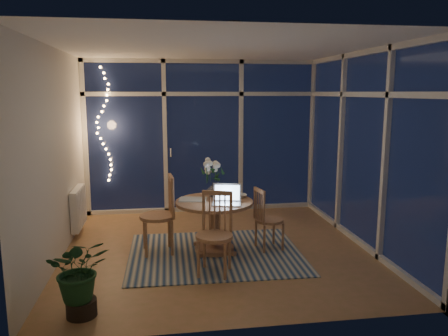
{
  "coord_description": "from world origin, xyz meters",
  "views": [
    {
      "loc": [
        -0.74,
        -5.49,
        2.06
      ],
      "look_at": [
        0.11,
        0.25,
        1.05
      ],
      "focal_mm": 35.0,
      "sensor_mm": 36.0,
      "label": 1
    }
  ],
  "objects": [
    {
      "name": "fairy_lights",
      "position": [
        -1.65,
        1.88,
        1.52
      ],
      "size": [
        0.24,
        0.1,
        1.85
      ],
      "primitive_type": null,
      "color": "#FFB666",
      "rests_on": "window_wall_back"
    },
    {
      "name": "garden_shrubs",
      "position": [
        -0.8,
        3.4,
        0.45
      ],
      "size": [
        0.9,
        0.9,
        0.9
      ],
      "primitive_type": "sphere",
      "color": "black",
      "rests_on": "ground"
    },
    {
      "name": "phone",
      "position": [
        0.03,
        -0.14,
        0.68
      ],
      "size": [
        0.11,
        0.09,
        0.01
      ],
      "primitive_type": "cube",
      "rotation": [
        0.0,
        0.0,
        -0.45
      ],
      "color": "black",
      "rests_on": "dining_table"
    },
    {
      "name": "ceiling",
      "position": [
        0.0,
        0.0,
        2.6
      ],
      "size": [
        4.0,
        4.0,
        0.0
      ],
      "primitive_type": "plane",
      "color": "white",
      "rests_on": "wall_back"
    },
    {
      "name": "flower_vase",
      "position": [
        -0.05,
        0.16,
        0.79
      ],
      "size": [
        0.21,
        0.21,
        0.21
      ],
      "primitive_type": "imported",
      "rotation": [
        0.0,
        0.0,
        -0.02
      ],
      "color": "silver",
      "rests_on": "dining_table"
    },
    {
      "name": "potted_plant",
      "position": [
        -1.5,
        -1.56,
        0.38
      ],
      "size": [
        0.61,
        0.56,
        0.76
      ],
      "primitive_type": "imported",
      "rotation": [
        0.0,
        0.0,
        0.18
      ],
      "color": "#174120",
      "rests_on": "floor"
    },
    {
      "name": "bowl",
      "position": [
        0.3,
        0.06,
        0.7
      ],
      "size": [
        0.15,
        0.15,
        0.04
      ],
      "primitive_type": "imported",
      "rotation": [
        0.0,
        0.0,
        -0.02
      ],
      "color": "silver",
      "rests_on": "dining_table"
    },
    {
      "name": "garden_fence",
      "position": [
        0.0,
        5.5,
        0.9
      ],
      "size": [
        11.0,
        0.08,
        1.8
      ],
      "primitive_type": "cube",
      "color": "#331D12",
      "rests_on": "ground"
    },
    {
      "name": "chair_front",
      "position": [
        -0.16,
        -0.81,
        0.48
      ],
      "size": [
        0.56,
        0.56,
        0.96
      ],
      "primitive_type": "cube",
      "rotation": [
        0.0,
        0.0,
        -0.33
      ],
      "color": "#8C603F",
      "rests_on": "floor"
    },
    {
      "name": "neighbour_roof",
      "position": [
        0.3,
        8.5,
        2.2
      ],
      "size": [
        7.0,
        3.0,
        2.2
      ],
      "primitive_type": "cube",
      "color": "#2E3038",
      "rests_on": "ground"
    },
    {
      "name": "floor",
      "position": [
        0.0,
        0.0,
        0.0
      ],
      "size": [
        4.0,
        4.0,
        0.0
      ],
      "primitive_type": "plane",
      "color": "olive",
      "rests_on": "ground"
    },
    {
      "name": "chair_left",
      "position": [
        -0.8,
        -0.03,
        0.51
      ],
      "size": [
        0.52,
        0.52,
        1.03
      ],
      "primitive_type": "cube",
      "rotation": [
        0.0,
        0.0,
        -1.49
      ],
      "color": "#8C603F",
      "rests_on": "floor"
    },
    {
      "name": "dining_table",
      "position": [
        -0.07,
        -0.08,
        0.34
      ],
      "size": [
        1.02,
        1.02,
        0.68
      ],
      "primitive_type": "cylinder",
      "rotation": [
        0.0,
        0.0,
        -0.02
      ],
      "color": "#8C603F",
      "rests_on": "floor"
    },
    {
      "name": "chair_right",
      "position": [
        0.66,
        -0.11,
        0.42
      ],
      "size": [
        0.46,
        0.46,
        0.84
      ],
      "primitive_type": "cube",
      "rotation": [
        0.0,
        0.0,
        1.77
      ],
      "color": "#8C603F",
      "rests_on": "floor"
    },
    {
      "name": "newspapers",
      "position": [
        -0.32,
        0.02,
        0.69
      ],
      "size": [
        0.35,
        0.27,
        0.01
      ],
      "primitive_type": "cube",
      "rotation": [
        0.0,
        0.0,
        0.01
      ],
      "color": "silver",
      "rests_on": "dining_table"
    },
    {
      "name": "wall_back",
      "position": [
        0.0,
        2.0,
        1.3
      ],
      "size": [
        4.0,
        0.04,
        2.6
      ],
      "primitive_type": "cube",
      "color": "silver",
      "rests_on": "floor"
    },
    {
      "name": "window_wall_right",
      "position": [
        1.96,
        0.0,
        1.3
      ],
      "size": [
        0.1,
        4.0,
        2.6
      ],
      "primitive_type": "cube",
      "color": "silver",
      "rests_on": "floor"
    },
    {
      "name": "wall_front",
      "position": [
        0.0,
        -2.0,
        1.3
      ],
      "size": [
        4.0,
        0.04,
        2.6
      ],
      "primitive_type": "cube",
      "color": "silver",
      "rests_on": "floor"
    },
    {
      "name": "wall_right",
      "position": [
        2.0,
        0.0,
        1.3
      ],
      "size": [
        0.04,
        4.0,
        2.6
      ],
      "primitive_type": "cube",
      "color": "silver",
      "rests_on": "floor"
    },
    {
      "name": "rug",
      "position": [
        -0.07,
        -0.18,
        0.01
      ],
      "size": [
        2.23,
        1.8,
        0.01
      ],
      "primitive_type": "cube",
      "rotation": [
        0.0,
        0.0,
        -0.02
      ],
      "color": "beige",
      "rests_on": "floor"
    },
    {
      "name": "wall_left",
      "position": [
        -2.0,
        0.0,
        1.3
      ],
      "size": [
        0.04,
        4.0,
        2.6
      ],
      "primitive_type": "cube",
      "color": "silver",
      "rests_on": "floor"
    },
    {
      "name": "garden_patio",
      "position": [
        0.5,
        5.0,
        -0.06
      ],
      "size": [
        12.0,
        6.0,
        0.1
      ],
      "primitive_type": "cube",
      "color": "black",
      "rests_on": "ground"
    },
    {
      "name": "window_wall_back",
      "position": [
        0.0,
        1.96,
        1.3
      ],
      "size": [
        4.0,
        0.1,
        2.6
      ],
      "primitive_type": "cube",
      "color": "silver",
      "rests_on": "floor"
    },
    {
      "name": "radiator",
      "position": [
        -1.94,
        0.9,
        0.4
      ],
      "size": [
        0.1,
        0.7,
        0.58
      ],
      "primitive_type": "cube",
      "color": "white",
      "rests_on": "wall_left"
    },
    {
      "name": "laptop",
      "position": [
        0.06,
        -0.28,
        0.81
      ],
      "size": [
        0.41,
        0.37,
        0.26
      ],
      "primitive_type": null,
      "rotation": [
        0.0,
        0.0,
        -0.22
      ],
      "color": "silver",
      "rests_on": "dining_table"
    }
  ]
}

